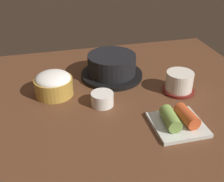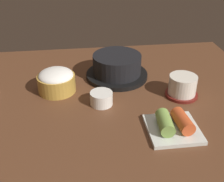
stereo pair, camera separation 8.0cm
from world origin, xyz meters
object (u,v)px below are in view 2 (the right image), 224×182
(stone_pot, at_px, (117,67))
(rice_bowl, at_px, (56,80))
(tea_cup_with_saucer, at_px, (182,86))
(banchan_cup_center, at_px, (101,98))
(kimchi_plate, at_px, (173,125))

(stone_pot, relative_size, rice_bowl, 1.79)
(rice_bowl, bearing_deg, tea_cup_with_saucer, -11.53)
(tea_cup_with_saucer, bearing_deg, stone_pot, 140.36)
(stone_pot, distance_m, banchan_cup_center, 0.17)
(tea_cup_with_saucer, relative_size, kimchi_plate, 0.76)
(kimchi_plate, bearing_deg, banchan_cup_center, 138.66)
(banchan_cup_center, relative_size, kimchi_plate, 0.50)
(rice_bowl, xyz_separation_m, banchan_cup_center, (0.12, -0.09, -0.02))
(rice_bowl, relative_size, banchan_cup_center, 1.78)
(tea_cup_with_saucer, relative_size, banchan_cup_center, 1.51)
(tea_cup_with_saucer, bearing_deg, kimchi_plate, -115.80)
(rice_bowl, xyz_separation_m, kimchi_plate, (0.28, -0.23, -0.02))
(rice_bowl, bearing_deg, kimchi_plate, -38.92)
(stone_pot, xyz_separation_m, banchan_cup_center, (-0.07, -0.16, -0.02))
(stone_pot, xyz_separation_m, tea_cup_with_saucer, (0.17, -0.14, -0.01))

